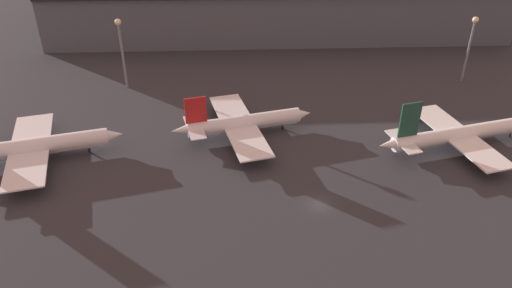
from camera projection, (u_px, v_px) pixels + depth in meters
ground at (319, 205)px, 101.23m from camera, size 600.00×600.00×0.00m
terminal_building at (279, 13)px, 179.98m from camera, size 165.14×23.75×19.23m
airplane_1 at (34, 147)px, 113.58m from camera, size 39.16×33.79×13.29m
airplane_2 at (243, 123)px, 123.53m from camera, size 35.55×34.12×11.90m
airplane_3 at (463, 134)px, 119.26m from camera, size 45.17×31.73×13.68m
lamp_post_0 at (121, 44)px, 142.14m from camera, size 1.80×1.80×20.75m
lamp_post_1 at (471, 40)px, 146.25m from camera, size 1.80×1.80×19.93m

